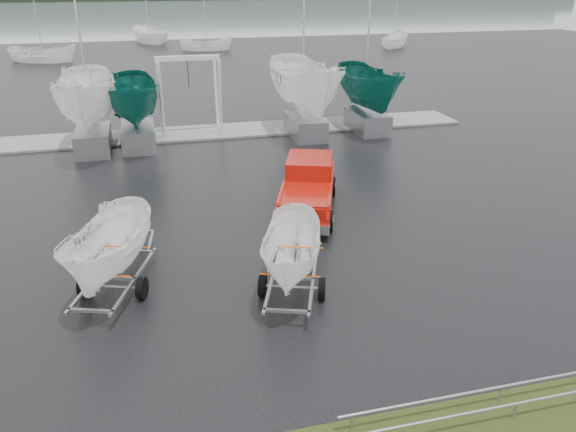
# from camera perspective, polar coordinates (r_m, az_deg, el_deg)

# --- Properties ---
(ground_plane) EXTENTS (120.00, 120.00, 0.00)m
(ground_plane) POSITION_cam_1_polar(r_m,az_deg,el_deg) (18.91, -5.54, -1.79)
(ground_plane) COLOR black
(ground_plane) RESTS_ON ground
(lake) EXTENTS (300.00, 300.00, 0.00)m
(lake) POSITION_cam_1_polar(r_m,az_deg,el_deg) (117.23, -13.78, 19.01)
(lake) COLOR gray
(lake) RESTS_ON ground
(dock) EXTENTS (30.00, 3.00, 0.12)m
(dock) POSITION_cam_1_polar(r_m,az_deg,el_deg) (31.08, -9.39, 8.32)
(dock) COLOR gray
(dock) RESTS_ON ground
(pickup_truck) EXTENTS (3.48, 5.56, 1.75)m
(pickup_truck) POSITION_cam_1_polar(r_m,az_deg,el_deg) (20.59, 2.08, 3.23)
(pickup_truck) COLOR #9E1208
(pickup_truck) RESTS_ON ground
(trailer_hitched) EXTENTS (2.34, 3.79, 4.53)m
(trailer_hitched) POSITION_cam_1_polar(r_m,az_deg,el_deg) (14.36, 0.51, 0.62)
(trailer_hitched) COLOR gray
(trailer_hitched) RESTS_ON ground
(trailer_parked) EXTENTS (2.31, 3.79, 4.90)m
(trailer_parked) POSITION_cam_1_polar(r_m,az_deg,el_deg) (15.05, -18.16, 1.29)
(trailer_parked) COLOR gray
(trailer_parked) RESTS_ON ground
(boat_hoist) EXTENTS (3.30, 2.18, 4.12)m
(boat_hoist) POSITION_cam_1_polar(r_m,az_deg,el_deg) (30.50, -10.04, 13.04)
(boat_hoist) COLOR silver
(boat_hoist) RESTS_ON ground
(keelboat_0) EXTENTS (2.78, 3.20, 10.96)m
(keelboat_0) POSITION_cam_1_polar(r_m,az_deg,el_deg) (28.29, -20.21, 14.81)
(keelboat_0) COLOR gray
(keelboat_0) RESTS_ON ground
(keelboat_1) EXTENTS (2.42, 3.20, 7.54)m
(keelboat_1) POSITION_cam_1_polar(r_m,az_deg,el_deg) (28.45, -15.64, 14.21)
(keelboat_1) COLOR gray
(keelboat_1) RESTS_ON ground
(keelboat_2) EXTENTS (2.99, 3.20, 11.17)m
(keelboat_2) POSITION_cam_1_polar(r_m,az_deg,el_deg) (29.25, 1.87, 17.06)
(keelboat_2) COLOR gray
(keelboat_2) RESTS_ON ground
(keelboat_3) EXTENTS (2.45, 3.20, 10.62)m
(keelboat_3) POSITION_cam_1_polar(r_m,az_deg,el_deg) (30.82, 8.41, 15.57)
(keelboat_3) COLOR gray
(keelboat_3) RESTS_ON ground
(mast_rack_2) EXTENTS (7.00, 0.56, 0.06)m
(mast_rack_2) POSITION_cam_1_polar(r_m,az_deg,el_deg) (12.49, 21.51, -16.57)
(mast_rack_2) COLOR gray
(mast_rack_2) RESTS_ON ground
(moored_boat_0) EXTENTS (3.39, 3.35, 11.46)m
(moored_boat_0) POSITION_cam_1_polar(r_m,az_deg,el_deg) (61.26, -23.54, 14.15)
(moored_boat_0) COLOR white
(moored_boat_0) RESTS_ON ground
(moored_boat_1) EXTENTS (3.84, 3.88, 11.94)m
(moored_boat_1) POSITION_cam_1_polar(r_m,az_deg,el_deg) (74.45, -13.84, 16.72)
(moored_boat_1) COLOR white
(moored_boat_1) RESTS_ON ground
(moored_boat_2) EXTENTS (2.49, 2.44, 10.96)m
(moored_boat_2) POSITION_cam_1_polar(r_m,az_deg,el_deg) (65.82, -8.25, 16.32)
(moored_boat_2) COLOR white
(moored_boat_2) RESTS_ON ground
(moored_boat_3) EXTENTS (3.48, 3.49, 11.26)m
(moored_boat_3) POSITION_cam_1_polar(r_m,az_deg,el_deg) (69.50, 10.70, 16.54)
(moored_boat_3) COLOR white
(moored_boat_3) RESTS_ON ground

